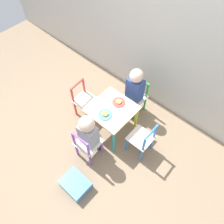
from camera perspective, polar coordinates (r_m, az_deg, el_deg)
The scene contains 12 objects.
ground_plane at distance 2.91m, azimuth 0.00°, elevation -4.45°, with size 6.00×6.00×0.00m, color #8C755B.
house_wall at distance 2.49m, azimuth 13.74°, elevation 24.35°, with size 6.00×0.06×2.60m.
kids_table at distance 2.60m, azimuth 0.00°, elevation -0.17°, with size 0.50×0.50×0.46m.
chair_purple at distance 2.52m, azimuth -6.50°, elevation -8.43°, with size 0.28×0.28×0.53m.
chair_green at distance 2.91m, azimuth 6.21°, elevation 3.90°, with size 0.27×0.27×0.53m.
chair_red at distance 2.88m, azimuth -7.28°, elevation 3.04°, with size 0.28×0.28×0.53m.
chair_blue at distance 2.56m, azimuth 7.88°, elevation -7.17°, with size 0.26×0.26×0.53m.
child_front at distance 2.38m, azimuth -5.94°, elevation -5.36°, with size 0.21×0.22×0.73m.
child_back at distance 2.72m, azimuth 5.79°, elevation 5.92°, with size 0.20×0.22×0.77m.
plate_front at distance 2.47m, azimuth -1.82°, elevation -0.63°, with size 0.16×0.16×0.03m.
plate_back at distance 2.58m, azimuth 1.75°, elevation 2.60°, with size 0.15×0.15×0.03m.
storage_bin at distance 2.58m, azimuth -9.51°, elevation -18.12°, with size 0.31×0.24×0.12m.
Camera 1 is at (1.00, -1.13, 2.49)m, focal length 35.00 mm.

